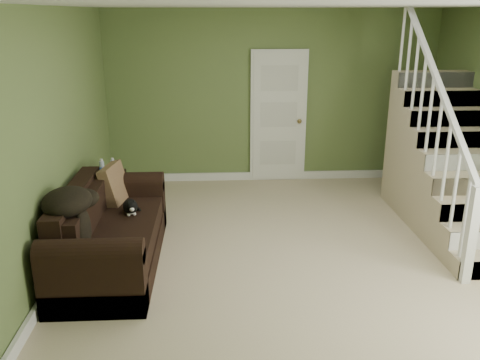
{
  "coord_description": "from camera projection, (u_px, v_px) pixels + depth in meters",
  "views": [
    {
      "loc": [
        -0.91,
        -4.95,
        2.54
      ],
      "look_at": [
        -0.63,
        0.17,
        0.84
      ],
      "focal_mm": 38.0,
      "sensor_mm": 36.0,
      "label": 1
    }
  ],
  "objects": [
    {
      "name": "cat",
      "position": [
        130.0,
        207.0,
        5.5
      ],
      "size": [
        0.25,
        0.42,
        0.2
      ],
      "rotation": [
        0.0,
        0.0,
        0.25
      ],
      "color": "black",
      "rests_on": "sofa"
    },
    {
      "name": "sofa",
      "position": [
        108.0,
        236.0,
        5.29
      ],
      "size": [
        0.91,
        2.12,
        0.84
      ],
      "color": "black",
      "rests_on": "floor"
    },
    {
      "name": "staircase",
      "position": [
        446.0,
        172.0,
        6.35
      ],
      "size": [
        1.0,
        2.51,
        2.82
      ],
      "color": "tan",
      "rests_on": "floor"
    },
    {
      "name": "side_table",
      "position": [
        111.0,
        194.0,
        6.66
      ],
      "size": [
        0.52,
        0.52,
        0.76
      ],
      "rotation": [
        0.0,
        0.0,
        0.19
      ],
      "color": "black",
      "rests_on": "floor"
    },
    {
      "name": "wall_back",
      "position": [
        272.0,
        98.0,
        7.73
      ],
      "size": [
        5.0,
        0.04,
        2.6
      ],
      "primitive_type": "cube",
      "color": "#5F753F",
      "rests_on": "floor"
    },
    {
      "name": "baseboard_back",
      "position": [
        271.0,
        176.0,
        8.09
      ],
      "size": [
        5.0,
        0.04,
        0.12
      ],
      "primitive_type": "cube",
      "color": "white",
      "rests_on": "floor"
    },
    {
      "name": "wall_left",
      "position": [
        51.0,
        144.0,
        5.0
      ],
      "size": [
        0.04,
        5.5,
        2.6
      ],
      "primitive_type": "cube",
      "color": "#5F753F",
      "rests_on": "floor"
    },
    {
      "name": "baseboard_left",
      "position": [
        68.0,
        258.0,
        5.39
      ],
      "size": [
        0.04,
        5.5,
        0.12
      ],
      "primitive_type": "cube",
      "color": "white",
      "rests_on": "floor"
    },
    {
      "name": "door",
      "position": [
        278.0,
        117.0,
        7.79
      ],
      "size": [
        0.86,
        0.12,
        2.02
      ],
      "color": "white",
      "rests_on": "floor"
    },
    {
      "name": "throw_blanket",
      "position": [
        67.0,
        202.0,
        4.71
      ],
      "size": [
        0.55,
        0.66,
        0.24
      ],
      "primitive_type": "ellipsoid",
      "rotation": [
        0.0,
        0.0,
        0.2
      ],
      "color": "black",
      "rests_on": "sofa"
    },
    {
      "name": "ceiling",
      "position": [
        308.0,
        5.0,
        4.72
      ],
      "size": [
        5.0,
        5.5,
        0.01
      ],
      "primitive_type": "cube",
      "color": "white",
      "rests_on": "wall_back"
    },
    {
      "name": "wall_front",
      "position": [
        398.0,
        274.0,
        2.52
      ],
      "size": [
        5.0,
        0.04,
        2.6
      ],
      "primitive_type": "cube",
      "color": "#5F753F",
      "rests_on": "floor"
    },
    {
      "name": "floor",
      "position": [
        298.0,
        257.0,
        5.53
      ],
      "size": [
        5.0,
        5.5,
        0.01
      ],
      "primitive_type": "cube",
      "color": "tan",
      "rests_on": "ground"
    },
    {
      "name": "throw_pillow",
      "position": [
        115.0,
        185.0,
        5.86
      ],
      "size": [
        0.31,
        0.52,
        0.5
      ],
      "primitive_type": "cube",
      "rotation": [
        0.0,
        -0.24,
        -0.17
      ],
      "color": "#513320",
      "rests_on": "sofa"
    },
    {
      "name": "banana",
      "position": [
        114.0,
        244.0,
        4.74
      ],
      "size": [
        0.11,
        0.19,
        0.05
      ],
      "primitive_type": "ellipsoid",
      "rotation": [
        0.0,
        0.0,
        0.35
      ],
      "color": "gold",
      "rests_on": "sofa"
    }
  ]
}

